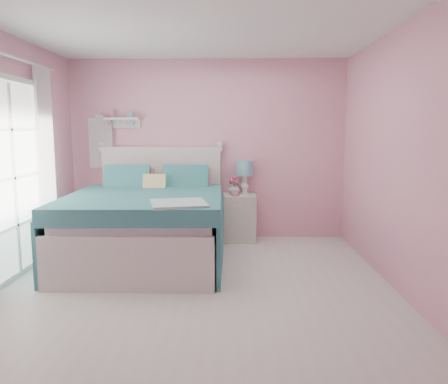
{
  "coord_description": "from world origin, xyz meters",
  "views": [
    {
      "loc": [
        0.36,
        -4.17,
        1.59
      ],
      "look_at": [
        0.26,
        1.2,
        0.82
      ],
      "focal_mm": 35.0,
      "sensor_mm": 36.0,
      "label": 1
    }
  ],
  "objects_px": {
    "bed": "(148,224)",
    "teacup": "(235,194)",
    "nightstand": "(239,218)",
    "table_lamp": "(245,171)",
    "vase": "(234,189)"
  },
  "relations": [
    {
      "from": "bed",
      "to": "teacup",
      "type": "height_order",
      "value": "bed"
    },
    {
      "from": "nightstand",
      "to": "vase",
      "type": "height_order",
      "value": "vase"
    },
    {
      "from": "vase",
      "to": "table_lamp",
      "type": "bearing_deg",
      "value": 33.26
    },
    {
      "from": "nightstand",
      "to": "bed",
      "type": "bearing_deg",
      "value": -141.49
    },
    {
      "from": "bed",
      "to": "teacup",
      "type": "distance_m",
      "value": 1.35
    },
    {
      "from": "table_lamp",
      "to": "teacup",
      "type": "bearing_deg",
      "value": -118.0
    },
    {
      "from": "bed",
      "to": "nightstand",
      "type": "distance_m",
      "value": 1.46
    },
    {
      "from": "bed",
      "to": "teacup",
      "type": "bearing_deg",
      "value": 33.75
    },
    {
      "from": "table_lamp",
      "to": "vase",
      "type": "distance_m",
      "value": 0.31
    },
    {
      "from": "table_lamp",
      "to": "teacup",
      "type": "height_order",
      "value": "table_lamp"
    },
    {
      "from": "bed",
      "to": "vase",
      "type": "relative_size",
      "value": 13.76
    },
    {
      "from": "vase",
      "to": "teacup",
      "type": "distance_m",
      "value": 0.16
    },
    {
      "from": "nightstand",
      "to": "vase",
      "type": "relative_size",
      "value": 3.97
    },
    {
      "from": "bed",
      "to": "table_lamp",
      "type": "relative_size",
      "value": 4.83
    },
    {
      "from": "teacup",
      "to": "nightstand",
      "type": "bearing_deg",
      "value": 68.51
    }
  ]
}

